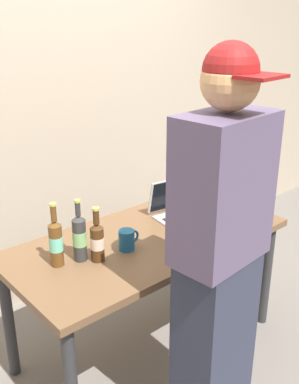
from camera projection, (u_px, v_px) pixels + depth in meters
ground_plane at (148, 344)px, 2.64m from camera, size 8.00×8.00×0.00m
desk at (148, 250)px, 2.41m from camera, size 1.49×0.73×0.70m
laptop at (181, 209)px, 2.60m from camera, size 0.36×0.33×0.21m
beer_bottle_green at (80, 237)px, 2.11m from camera, size 0.07×0.07×0.31m
beer_bottle_amber at (97, 241)px, 2.11m from camera, size 0.07×0.07×0.27m
beer_bottle_brown at (56, 242)px, 2.07m from camera, size 0.06×0.06×0.31m
person_figure at (218, 263)px, 1.78m from camera, size 0.40×0.31×1.72m
coffee_mug at (127, 240)px, 2.23m from camera, size 0.12×0.08×0.10m
back_wall at (52, 100)px, 2.80m from camera, size 6.00×0.10×2.60m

